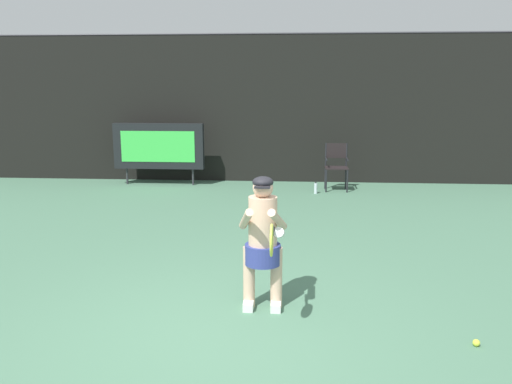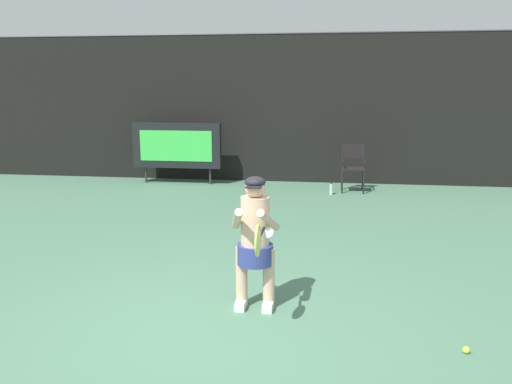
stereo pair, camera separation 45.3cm
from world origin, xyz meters
name	(u,v)px [view 1 (the left image)]	position (x,y,z in m)	size (l,w,h in m)	color
ground	(214,346)	(0.00, -0.19, -0.01)	(18.00, 22.00, 0.03)	#4A755B
backdrop_screen	(266,109)	(0.00, 8.50, 1.81)	(18.00, 0.12, 3.66)	black
scoreboard	(159,146)	(-2.57, 7.80, 0.95)	(2.20, 0.21, 1.50)	black
umpire_chair	(336,164)	(1.70, 7.42, 0.62)	(0.52, 0.44, 1.08)	black
water_bottle	(316,188)	(1.22, 6.98, 0.12)	(0.07, 0.07, 0.27)	silver
tennis_player	(263,238)	(0.41, 0.72, 0.80)	(0.53, 0.61, 1.46)	white
tennis_racket	(272,240)	(0.53, 0.07, 0.97)	(0.03, 0.60, 0.31)	black
tennis_ball_loose	(476,343)	(2.47, -0.02, 0.03)	(0.07, 0.07, 0.07)	#CCDB3D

